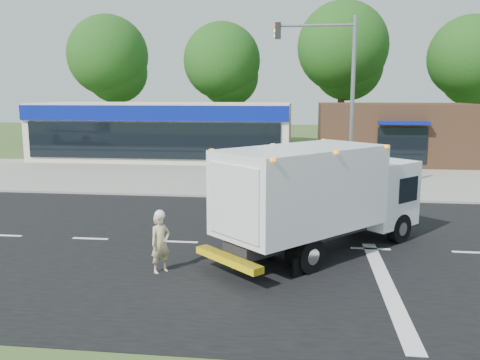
# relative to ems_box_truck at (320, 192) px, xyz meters

# --- Properties ---
(ground) EXTENTS (120.00, 120.00, 0.00)m
(ground) POSITION_rel_ems_box_truck_xyz_m (-1.40, 0.53, -1.87)
(ground) COLOR #385123
(ground) RESTS_ON ground
(road_asphalt) EXTENTS (60.00, 14.00, 0.02)m
(road_asphalt) POSITION_rel_ems_box_truck_xyz_m (-1.40, 0.53, -1.87)
(road_asphalt) COLOR black
(road_asphalt) RESTS_ON ground
(sidewalk) EXTENTS (60.00, 2.40, 0.12)m
(sidewalk) POSITION_rel_ems_box_truck_xyz_m (-1.40, 8.73, -1.81)
(sidewalk) COLOR gray
(sidewalk) RESTS_ON ground
(parking_apron) EXTENTS (60.00, 9.00, 0.02)m
(parking_apron) POSITION_rel_ems_box_truck_xyz_m (-1.40, 14.53, -1.86)
(parking_apron) COLOR gray
(parking_apron) RESTS_ON ground
(lane_markings) EXTENTS (55.20, 7.00, 0.01)m
(lane_markings) POSITION_rel_ems_box_truck_xyz_m (-0.05, -0.82, -1.85)
(lane_markings) COLOR silver
(lane_markings) RESTS_ON road_asphalt
(ems_box_truck) EXTENTS (6.66, 6.87, 3.25)m
(ems_box_truck) POSITION_rel_ems_box_truck_xyz_m (0.00, 0.00, 0.00)
(ems_box_truck) COLOR black
(ems_box_truck) RESTS_ON ground
(emergency_worker) EXTENTS (0.67, 0.69, 1.71)m
(emergency_worker) POSITION_rel_ems_box_truck_xyz_m (-4.24, -2.19, -1.03)
(emergency_worker) COLOR #CBB987
(emergency_worker) RESTS_ON ground
(retail_strip_mall) EXTENTS (18.00, 6.20, 4.00)m
(retail_strip_mall) POSITION_rel_ems_box_truck_xyz_m (-10.40, 20.46, 0.14)
(retail_strip_mall) COLOR beige
(retail_strip_mall) RESTS_ON ground
(brown_storefront) EXTENTS (10.00, 6.70, 4.00)m
(brown_storefront) POSITION_rel_ems_box_truck_xyz_m (5.60, 20.52, 0.13)
(brown_storefront) COLOR #382316
(brown_storefront) RESTS_ON ground
(traffic_signal_pole) EXTENTS (3.51, 0.25, 8.00)m
(traffic_signal_pole) POSITION_rel_ems_box_truck_xyz_m (0.95, 8.13, 3.05)
(traffic_signal_pole) COLOR gray
(traffic_signal_pole) RESTS_ON ground
(background_trees) EXTENTS (36.77, 7.39, 12.10)m
(background_trees) POSITION_rel_ems_box_truck_xyz_m (-2.25, 28.70, 5.51)
(background_trees) COLOR #332114
(background_trees) RESTS_ON ground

